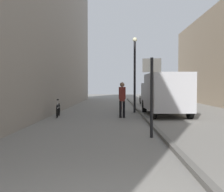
{
  "coord_description": "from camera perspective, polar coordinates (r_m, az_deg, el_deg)",
  "views": [
    {
      "loc": [
        0.05,
        -2.45,
        1.68
      ],
      "look_at": [
        -0.19,
        14.81,
        1.03
      ],
      "focal_mm": 42.14,
      "sensor_mm": 36.0,
      "label": 1
    }
  ],
  "objects": [
    {
      "name": "pedestrian_main_foreground",
      "position": [
        19.37,
        2.23,
        0.36
      ],
      "size": [
        0.35,
        0.27,
        1.85
      ],
      "rotation": [
        0.0,
        0.0,
        2.79
      ],
      "color": "maroon",
      "rests_on": "ground_plane"
    },
    {
      "name": "delivery_van",
      "position": [
        15.37,
        11.41,
        0.61
      ],
      "size": [
        2.22,
        5.07,
        2.37
      ],
      "rotation": [
        0.0,
        0.0,
        0.03
      ],
      "color": "#B7B7BC",
      "rests_on": "ground_plane"
    },
    {
      "name": "lamp_post",
      "position": [
        16.79,
        4.95,
        5.72
      ],
      "size": [
        0.28,
        0.28,
        4.76
      ],
      "color": "black",
      "rests_on": "ground_plane"
    },
    {
      "name": "ground_plane",
      "position": [
        14.54,
        0.6,
        -4.46
      ],
      "size": [
        80.0,
        80.0,
        0.0
      ],
      "primitive_type": "plane",
      "color": "gray"
    },
    {
      "name": "bicycle_leaning",
      "position": [
        14.59,
        -11.61,
        -2.98
      ],
      "size": [
        0.27,
        1.76,
        0.98
      ],
      "rotation": [
        0.0,
        0.0,
        0.12
      ],
      "color": "black",
      "rests_on": "ground_plane"
    },
    {
      "name": "street_sign_post",
      "position": [
        8.6,
        8.61,
        1.25
      ],
      "size": [
        0.6,
        0.1,
        2.6
      ],
      "rotation": [
        0.0,
        0.0,
        3.02
      ],
      "color": "black",
      "rests_on": "ground_plane"
    },
    {
      "name": "kerb_strip",
      "position": [
        14.62,
        6.82,
        -4.21
      ],
      "size": [
        0.16,
        40.0,
        0.12
      ],
      "primitive_type": "cube",
      "color": "#615F5B",
      "rests_on": "ground_plane"
    },
    {
      "name": "parked_car",
      "position": [
        23.76,
        8.75,
        -0.19
      ],
      "size": [
        2.01,
        4.29,
        1.45
      ],
      "rotation": [
        0.0,
        0.0,
        0.05
      ],
      "color": "silver",
      "rests_on": "ground_plane"
    },
    {
      "name": "pedestrian_mid_block",
      "position": [
        13.86,
        2.22,
        -0.29
      ],
      "size": [
        0.36,
        0.27,
        1.88
      ],
      "rotation": [
        0.0,
        0.0,
        2.85
      ],
      "color": "black",
      "rests_on": "ground_plane"
    }
  ]
}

